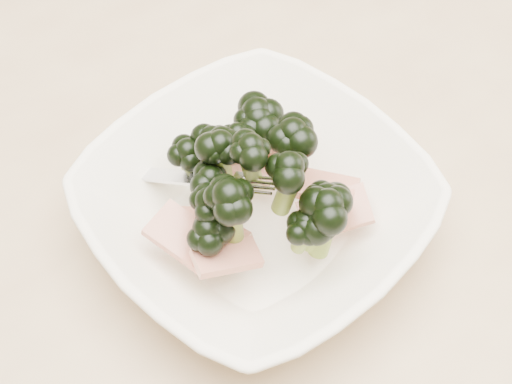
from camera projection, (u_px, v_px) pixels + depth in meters
The scene contains 2 objects.
dining_table at pixel (268, 270), 0.67m from camera, with size 1.20×0.80×0.75m.
broccoli_dish at pixel (257, 201), 0.54m from camera, with size 0.29×0.29×0.12m.
Camera 1 is at (-0.18, -0.27, 1.24)m, focal length 50.00 mm.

